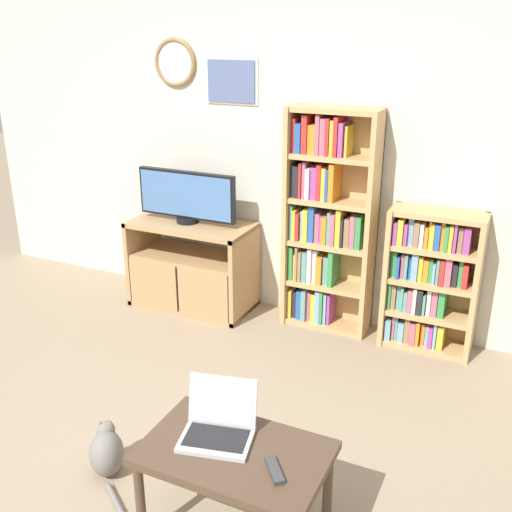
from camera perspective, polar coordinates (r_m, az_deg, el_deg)
name	(u,v)px	position (r m, az deg, el deg)	size (l,w,h in m)	color
ground_plane	(114,493)	(3.29, -13.34, -21.08)	(18.00, 18.00, 0.00)	gray
wall_back	(293,150)	(4.58, 3.59, 10.04)	(5.93, 0.09, 2.60)	beige
tv_stand	(191,265)	(4.90, -6.18, -0.89)	(0.99, 0.49, 0.71)	tan
television	(187,196)	(4.75, -6.63, 5.65)	(0.84, 0.18, 0.41)	black
bookshelf_tall	(325,222)	(4.44, 6.60, 3.20)	(0.66, 0.26, 1.66)	tan
bookshelf_short	(429,280)	(4.37, 16.11, -2.18)	(0.64, 0.28, 1.02)	tan
coffee_table	(235,461)	(2.76, -2.04, -18.89)	(0.81, 0.51, 0.47)	#4C3828
laptop	(219,423)	(2.77, -3.55, -15.60)	(0.37, 0.33, 0.25)	#B7BABC
remote_near_laptop	(274,470)	(2.61, 1.76, -19.70)	(0.14, 0.15, 0.02)	#38383A
cat	(107,452)	(3.34, -14.01, -17.62)	(0.42, 0.39, 0.28)	slate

